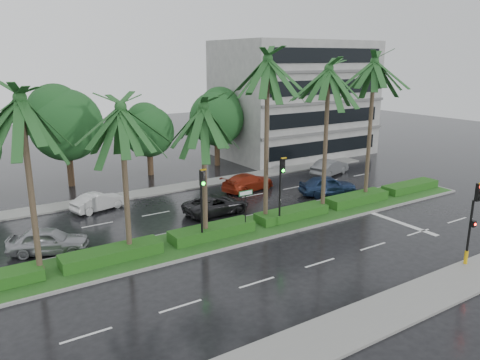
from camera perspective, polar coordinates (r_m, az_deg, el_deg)
ground at (r=28.53m, az=2.89°, el=-6.52°), size 120.00×120.00×0.00m
near_sidewalk at (r=21.88m, az=19.25°, el=-14.18°), size 40.00×2.40×0.12m
far_sidewalk at (r=38.37m, az=-7.66°, el=-0.93°), size 40.00×2.00×0.12m
median at (r=29.26m, az=1.74°, el=-5.79°), size 36.00×4.00×0.15m
hedge at (r=29.14m, az=1.75°, el=-5.11°), size 35.20×1.40×0.60m
lane_markings at (r=30.00m, az=8.10°, el=-5.56°), size 34.00×13.06×0.01m
palm_row at (r=26.80m, az=-0.35°, el=10.60°), size 26.30×4.20×10.93m
signal_near at (r=26.03m, az=26.50°, el=-4.39°), size 0.34×0.45×4.36m
signal_median_left at (r=25.78m, az=-4.64°, el=-1.85°), size 0.34×0.42×4.36m
signal_median_right at (r=28.69m, az=5.05°, el=-0.14°), size 0.34×0.42×4.36m
street_sign at (r=27.66m, az=0.69°, el=-2.54°), size 0.95×0.09×2.60m
bg_trees at (r=42.48m, az=-11.09°, el=6.94°), size 32.61×5.79×8.36m
building at (r=51.43m, az=6.65°, el=9.81°), size 16.00×10.00×12.00m
car_silver at (r=27.55m, az=-22.32°, el=-6.86°), size 3.24×4.53×1.43m
car_white at (r=33.95m, az=-16.83°, el=-2.53°), size 2.27×4.02×1.25m
car_darkgrey at (r=31.87m, az=-2.90°, el=-3.00°), size 2.17×4.62×1.28m
car_red at (r=37.30m, az=0.98°, el=-0.25°), size 2.87×5.02×1.37m
car_blue at (r=36.74m, az=10.66°, el=-0.64°), size 3.07×4.76×1.51m
car_grey at (r=42.93m, az=10.89°, el=1.54°), size 2.78×4.66×1.45m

